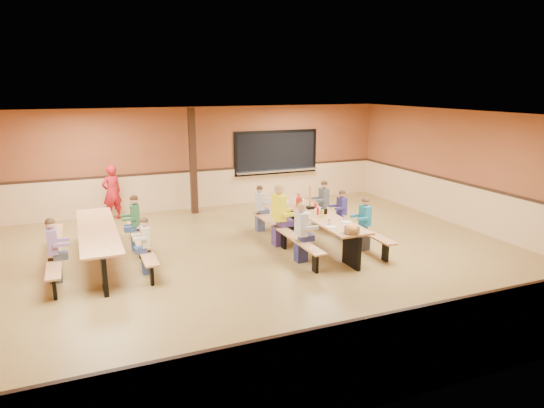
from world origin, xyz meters
name	(u,v)px	position (x,y,z in m)	size (l,w,h in m)	color
ground	(254,261)	(0.00, 0.00, 0.00)	(12.00, 12.00, 0.00)	olive
room_envelope	(254,230)	(0.00, 0.00, 0.69)	(12.04, 10.04, 3.02)	brown
kitchen_pass_through	(276,154)	(2.60, 4.96, 1.49)	(2.78, 0.28, 1.38)	black
structural_post	(193,162)	(-0.20, 4.40, 1.50)	(0.18, 0.18, 3.00)	black
cafeteria_table_main	(317,222)	(1.74, 0.52, 0.53)	(1.91, 3.70, 0.74)	#C07F4C
cafeteria_table_second	(98,239)	(-3.00, 1.15, 0.53)	(1.91, 3.70, 0.74)	#C07F4C
seated_child_white_left	(301,233)	(0.91, -0.37, 0.62)	(0.39, 0.32, 1.25)	silver
seated_adult_yellow	(279,215)	(0.91, 0.79, 0.71)	(0.47, 0.39, 1.42)	#FFF315
seated_child_grey_left	(260,209)	(0.91, 2.03, 0.58)	(0.34, 0.28, 1.15)	silver
seated_child_teal_right	(365,224)	(2.56, -0.21, 0.59)	(0.36, 0.29, 1.18)	teal
seated_child_navy_right	(342,214)	(2.56, 0.80, 0.57)	(0.34, 0.28, 1.14)	navy
seated_child_char_right	(324,204)	(2.56, 1.71, 0.61)	(0.37, 0.30, 1.21)	#50535A
seated_child_purple_sec	(53,251)	(-3.82, 0.40, 0.61)	(0.38, 0.31, 1.22)	slate
seated_child_green_sec	(136,223)	(-2.17, 1.72, 0.62)	(0.38, 0.31, 1.24)	#2E6439
seated_child_tan_sec	(146,246)	(-2.17, 0.19, 0.56)	(0.32, 0.27, 1.12)	beige
standing_woman	(112,192)	(-2.44, 4.55, 0.76)	(0.56, 0.36, 1.52)	red
punch_pitcher	(299,202)	(1.64, 1.27, 0.85)	(0.16, 0.16, 0.22)	red
chip_bowl	(352,230)	(1.67, -1.11, 0.81)	(0.32, 0.32, 0.15)	orange
napkin_dispenser	(324,211)	(1.88, 0.44, 0.80)	(0.10, 0.14, 0.13)	black
condiment_mustard	(323,214)	(1.70, 0.17, 0.82)	(0.06, 0.06, 0.17)	yellow
condiment_ketchup	(318,211)	(1.71, 0.42, 0.82)	(0.06, 0.06, 0.17)	#B2140F
table_paddle	(310,203)	(1.79, 0.98, 0.88)	(0.16, 0.16, 0.56)	black
place_settings	(317,211)	(1.74, 0.52, 0.80)	(0.65, 3.30, 0.11)	beige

